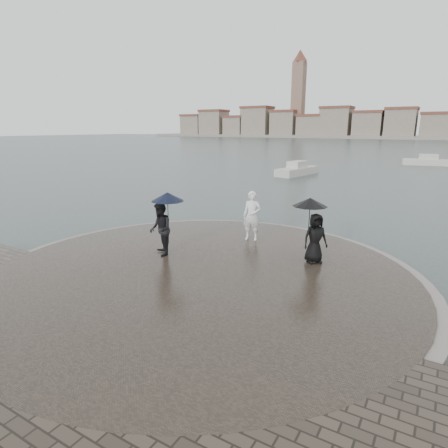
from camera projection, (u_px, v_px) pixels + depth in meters
The scene contains 8 objects.
ground at pixel (108, 339), 7.89m from camera, with size 400.00×400.00×0.00m, color #2B3835.
kerb_ring at pixel (201, 277), 10.77m from camera, with size 12.50×12.50×0.32m, color gray.
quay_tip at pixel (201, 276), 10.76m from camera, with size 11.90×11.90×0.36m, color #2D261E.
statue at pixel (252, 216), 13.47m from camera, with size 0.65×0.43×1.78m, color white.
visitor_left at pixel (162, 221), 11.78m from camera, with size 1.29×1.13×2.04m.
visitor_right at pixel (313, 226), 11.18m from camera, with size 1.21×1.06×1.95m.
far_skyline at pixel (417, 124), 143.43m from camera, with size 260.00×20.00×37.00m.
boats at pixel (438, 170), 35.65m from camera, with size 28.22×20.93×1.50m.
Camera 1 is at (5.70, -4.80, 4.33)m, focal length 30.00 mm.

